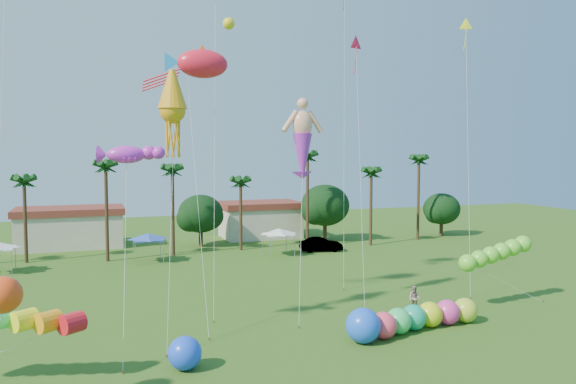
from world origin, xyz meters
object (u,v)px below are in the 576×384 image
object	(u,v)px
car_b	(321,244)
spectator_b	(414,298)
caterpillar_inflatable	(409,319)
blue_ball	(185,353)

from	to	relation	value
car_b	spectator_b	world-z (taller)	spectator_b
caterpillar_inflatable	blue_ball	distance (m)	14.48
spectator_b	caterpillar_inflatable	size ratio (longest dim) A/B	0.17
caterpillar_inflatable	blue_ball	bearing A→B (deg)	175.19
spectator_b	blue_ball	xyz separation A→B (m)	(-17.41, -5.63, -0.02)
blue_ball	spectator_b	bearing A→B (deg)	17.91
caterpillar_inflatable	blue_ball	xyz separation A→B (m)	(-14.40, -1.44, 0.00)
caterpillar_inflatable	blue_ball	size ratio (longest dim) A/B	5.84
car_b	caterpillar_inflatable	distance (m)	29.68
car_b	blue_ball	world-z (taller)	blue_ball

